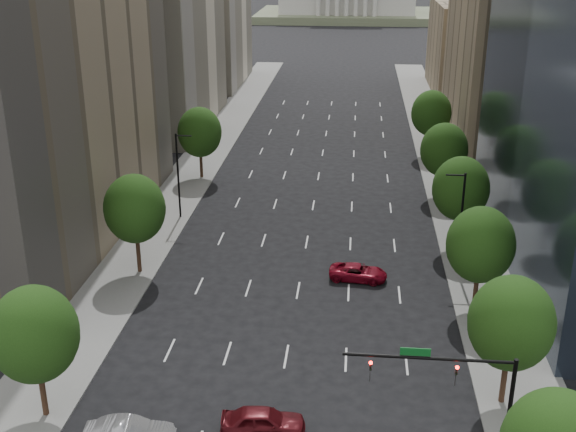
% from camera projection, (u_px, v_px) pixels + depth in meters
% --- Properties ---
extents(sidewalk_left, '(6.00, 200.00, 0.15)m').
position_uv_depth(sidewalk_left, '(149.00, 235.00, 70.03)').
color(sidewalk_left, slate).
rests_on(sidewalk_left, ground).
extents(sidewalk_right, '(6.00, 200.00, 0.15)m').
position_uv_depth(sidewalk_right, '(471.00, 248.00, 67.26)').
color(sidewalk_right, slate).
rests_on(sidewalk_right, ground).
extents(midrise_cream_left, '(14.00, 30.00, 35.00)m').
position_uv_depth(midrise_cream_left, '(158.00, 7.00, 104.25)').
color(midrise_cream_left, beige).
rests_on(midrise_cream_left, ground).
extents(filler_left, '(14.00, 26.00, 18.00)m').
position_uv_depth(filler_left, '(206.00, 36.00, 137.92)').
color(filler_left, beige).
rests_on(filler_left, ground).
extents(parking_tan_right, '(14.00, 30.00, 30.00)m').
position_uv_depth(parking_tan_right, '(511.00, 31.00, 97.93)').
color(parking_tan_right, '#8C7759').
rests_on(parking_tan_right, ground).
extents(filler_right, '(14.00, 26.00, 16.00)m').
position_uv_depth(filler_right, '(472.00, 47.00, 131.05)').
color(filler_right, '#8C7759').
rests_on(filler_right, ground).
extents(tree_right_1, '(5.20, 5.20, 8.75)m').
position_uv_depth(tree_right_1, '(511.00, 323.00, 43.10)').
color(tree_right_1, '#382316').
rests_on(tree_right_1, ground).
extents(tree_right_2, '(5.20, 5.20, 8.61)m').
position_uv_depth(tree_right_2, '(481.00, 245.00, 54.26)').
color(tree_right_2, '#382316').
rests_on(tree_right_2, ground).
extents(tree_right_3, '(5.20, 5.20, 8.89)m').
position_uv_depth(tree_right_3, '(461.00, 189.00, 65.25)').
color(tree_right_3, '#382316').
rests_on(tree_right_3, ground).
extents(tree_right_4, '(5.20, 5.20, 8.46)m').
position_uv_depth(tree_right_4, '(444.00, 150.00, 78.37)').
color(tree_right_4, '#382316').
rests_on(tree_right_4, ground).
extents(tree_right_5, '(5.20, 5.20, 8.75)m').
position_uv_depth(tree_right_5, '(431.00, 113.00, 93.07)').
color(tree_right_5, '#382316').
rests_on(tree_right_5, ground).
extents(tree_left_0, '(5.20, 5.20, 8.75)m').
position_uv_depth(tree_left_0, '(34.00, 334.00, 41.89)').
color(tree_left_0, '#382316').
rests_on(tree_left_0, ground).
extents(tree_left_1, '(5.20, 5.20, 8.97)m').
position_uv_depth(tree_left_1, '(135.00, 209.00, 60.32)').
color(tree_left_1, '#382316').
rests_on(tree_left_1, ground).
extents(tree_left_2, '(5.20, 5.20, 8.68)m').
position_uv_depth(tree_left_2, '(200.00, 132.00, 84.49)').
color(tree_left_2, '#382316').
rests_on(tree_left_2, ground).
extents(streetlight_rn, '(1.70, 0.20, 9.00)m').
position_uv_depth(streetlight_rn, '(460.00, 220.00, 61.06)').
color(streetlight_rn, black).
rests_on(streetlight_rn, ground).
extents(streetlight_ln, '(1.70, 0.20, 9.00)m').
position_uv_depth(streetlight_ln, '(179.00, 173.00, 72.71)').
color(streetlight_ln, black).
rests_on(streetlight_ln, ground).
extents(traffic_signal, '(9.12, 0.40, 7.38)m').
position_uv_depth(traffic_signal, '(465.00, 387.00, 38.06)').
color(traffic_signal, black).
rests_on(traffic_signal, ground).
extents(foothills, '(720.00, 413.00, 263.00)m').
position_uv_depth(foothills, '(397.00, 19.00, 578.63)').
color(foothills, olive).
rests_on(foothills, ground).
extents(car_maroon, '(5.14, 2.42, 1.70)m').
position_uv_depth(car_maroon, '(263.00, 422.00, 42.15)').
color(car_maroon, '#4F0D12').
rests_on(car_maroon, ground).
extents(car_red_far, '(5.11, 2.77, 1.36)m').
position_uv_depth(car_red_far, '(358.00, 272.00, 61.01)').
color(car_red_far, maroon).
rests_on(car_red_far, ground).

